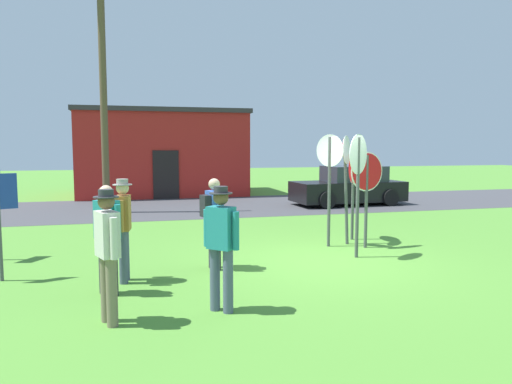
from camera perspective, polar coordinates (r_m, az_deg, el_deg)
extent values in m
plane|color=#518E33|center=(9.65, 8.46, -8.19)|extent=(80.00, 80.00, 0.00)
cube|color=#424247|center=(18.35, -2.83, -1.61)|extent=(60.00, 6.40, 0.01)
cube|color=#B2231E|center=(23.25, -11.19, 4.42)|extent=(7.49, 4.91, 3.75)
cube|color=#383333|center=(23.30, -11.28, 9.28)|extent=(7.69, 5.11, 0.20)
cube|color=black|center=(20.82, -10.74, 2.03)|extent=(1.10, 0.08, 2.10)
cylinder|color=brown|center=(17.13, -17.83, 11.36)|extent=(0.24, 0.24, 8.20)
cube|color=black|center=(18.90, 10.94, 0.10)|extent=(4.40, 2.05, 0.76)
cube|color=#2D333D|center=(18.97, 11.64, 2.17)|extent=(2.32, 1.66, 0.60)
cylinder|color=black|center=(17.51, 8.52, -0.97)|extent=(0.65, 0.26, 0.64)
cylinder|color=black|center=(19.13, 6.12, -0.39)|extent=(0.65, 0.26, 0.64)
cylinder|color=black|center=(18.85, 15.80, -0.66)|extent=(0.65, 0.26, 0.64)
cylinder|color=black|center=(20.36, 12.99, -0.15)|extent=(0.65, 0.26, 0.64)
cylinder|color=#474C4C|center=(10.90, 13.08, -1.15)|extent=(0.08, 0.08, 2.08)
cylinder|color=white|center=(10.84, 13.15, 2.39)|extent=(0.86, 0.20, 0.88)
cylinder|color=red|center=(10.83, 13.19, 2.39)|extent=(0.80, 0.19, 0.81)
cylinder|color=#474C4C|center=(11.20, 10.73, 0.07)|extent=(0.18, 0.16, 2.47)
cylinder|color=white|center=(11.15, 10.82, 4.99)|extent=(0.45, 0.53, 0.66)
cylinder|color=red|center=(11.15, 10.77, 4.99)|extent=(0.42, 0.49, 0.61)
cylinder|color=#474C4C|center=(10.86, 8.77, -0.03)|extent=(0.10, 0.10, 2.48)
cylinder|color=white|center=(10.81, 8.84, 4.93)|extent=(0.39, 0.62, 0.72)
cylinder|color=red|center=(10.82, 8.87, 4.93)|extent=(0.36, 0.58, 0.67)
cylinder|color=#474C4C|center=(9.88, 12.07, -0.71)|extent=(0.10, 0.10, 2.45)
cylinder|color=white|center=(9.83, 12.18, 4.44)|extent=(0.64, 0.52, 0.82)
cylinder|color=red|center=(9.83, 12.12, 4.44)|extent=(0.60, 0.49, 0.76)
cylinder|color=#474C4C|center=(11.79, 11.52, -0.64)|extent=(0.08, 0.08, 2.07)
cylinder|color=white|center=(11.74, 11.59, 2.81)|extent=(0.15, 0.77, 0.78)
cylinder|color=red|center=(11.74, 11.54, 2.81)|extent=(0.15, 0.72, 0.73)
cylinder|color=#4C5670|center=(6.72, -4.95, -10.36)|extent=(0.14, 0.14, 0.88)
cylinder|color=#4C5670|center=(6.60, -3.37, -10.65)|extent=(0.14, 0.14, 0.88)
cube|color=teal|center=(6.50, -4.21, -4.31)|extent=(0.41, 0.41, 0.58)
cylinder|color=teal|center=(6.64, -5.91, -4.28)|extent=(0.09, 0.09, 0.52)
cylinder|color=teal|center=(6.37, -2.43, -4.68)|extent=(0.09, 0.09, 0.52)
sphere|color=brown|center=(6.44, -4.24, -0.66)|extent=(0.21, 0.21, 0.21)
cylinder|color=#333338|center=(6.43, -4.24, -0.15)|extent=(0.32, 0.32, 0.02)
cylinder|color=#333338|center=(6.43, -4.24, 0.29)|extent=(0.19, 0.19, 0.09)
cylinder|color=#7A6B56|center=(6.58, -17.54, -10.95)|extent=(0.14, 0.14, 0.88)
cylinder|color=#7A6B56|center=(6.38, -16.90, -11.46)|extent=(0.14, 0.14, 0.88)
cube|color=beige|center=(6.31, -17.42, -4.83)|extent=(0.34, 0.42, 0.58)
cylinder|color=beige|center=(6.54, -18.09, -4.68)|extent=(0.09, 0.09, 0.52)
cylinder|color=beige|center=(6.09, -16.68, -5.37)|extent=(0.09, 0.09, 0.52)
sphere|color=brown|center=(6.25, -17.52, -1.09)|extent=(0.21, 0.21, 0.21)
cylinder|color=#333338|center=(6.25, -17.54, -0.56)|extent=(0.31, 0.32, 0.02)
cylinder|color=#333338|center=(6.24, -17.55, -0.11)|extent=(0.19, 0.19, 0.09)
cylinder|color=#2D2D33|center=(9.00, -5.27, -6.28)|extent=(0.14, 0.14, 0.88)
cylinder|color=#2D2D33|center=(8.81, -4.68, -6.54)|extent=(0.14, 0.14, 0.88)
cube|color=#3860B7|center=(8.78, -5.02, -1.75)|extent=(0.30, 0.40, 0.58)
cylinder|color=#3860B7|center=(9.00, -5.64, -1.70)|extent=(0.09, 0.09, 0.52)
cylinder|color=#3860B7|center=(8.57, -4.36, -2.06)|extent=(0.09, 0.09, 0.52)
sphere|color=beige|center=(8.74, -5.04, 0.95)|extent=(0.21, 0.21, 0.21)
cube|color=#232328|center=(8.71, -6.04, -1.68)|extent=(0.20, 0.29, 0.40)
cylinder|color=#4C5670|center=(8.45, -15.42, -7.24)|extent=(0.14, 0.14, 0.88)
cylinder|color=#4C5670|center=(8.24, -15.62, -7.57)|extent=(0.14, 0.14, 0.88)
cube|color=#B27533|center=(8.22, -15.65, -2.43)|extent=(0.26, 0.38, 0.58)
cylinder|color=#B27533|center=(8.45, -15.42, -2.34)|extent=(0.09, 0.09, 0.52)
cylinder|color=#B27533|center=(7.98, -15.88, -2.81)|extent=(0.09, 0.09, 0.52)
sphere|color=beige|center=(8.17, -15.72, 0.45)|extent=(0.21, 0.21, 0.21)
cylinder|color=gray|center=(8.17, -15.73, 0.85)|extent=(0.31, 0.32, 0.02)
cylinder|color=gray|center=(8.16, -15.74, 1.20)|extent=(0.19, 0.19, 0.09)
cylinder|color=#2D2D33|center=(7.81, -17.82, -8.36)|extent=(0.14, 0.14, 0.88)
cylinder|color=#2D2D33|center=(7.64, -16.75, -8.63)|extent=(0.14, 0.14, 0.88)
cube|color=teal|center=(7.58, -17.45, -3.13)|extent=(0.41, 0.41, 0.58)
cylinder|color=teal|center=(7.77, -18.59, -3.11)|extent=(0.09, 0.09, 0.52)
cylinder|color=teal|center=(7.41, -16.24, -3.46)|extent=(0.09, 0.09, 0.52)
sphere|color=beige|center=(7.53, -17.54, -0.01)|extent=(0.21, 0.21, 0.21)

